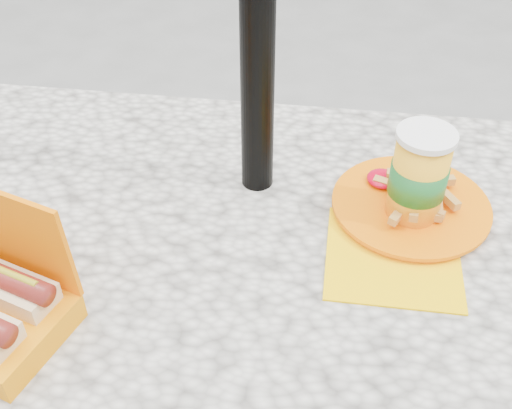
# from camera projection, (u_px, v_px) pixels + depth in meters

# --- Properties ---
(picnic_table) EXTENTS (1.20, 0.80, 0.75)m
(picnic_table) POSITION_uv_depth(u_px,v_px,m) (243.00, 300.00, 0.99)
(picnic_table) COLOR beige
(picnic_table) RESTS_ON ground
(fries_plate) EXTENTS (0.24, 0.32, 0.05)m
(fries_plate) POSITION_uv_depth(u_px,v_px,m) (409.00, 207.00, 0.97)
(fries_plate) COLOR #FFC300
(fries_plate) RESTS_ON picnic_table
(soda_cup) EXTENTS (0.08, 0.08, 0.16)m
(soda_cup) POSITION_uv_depth(u_px,v_px,m) (418.00, 178.00, 0.92)
(soda_cup) COLOR #FFAC1B
(soda_cup) RESTS_ON picnic_table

